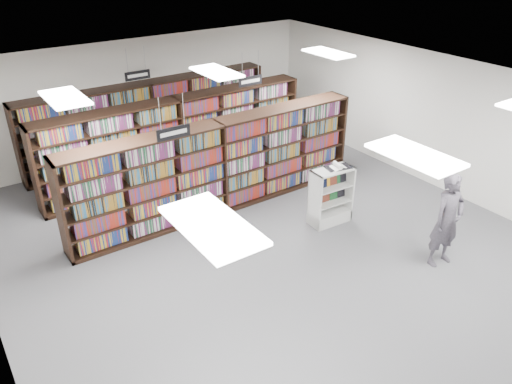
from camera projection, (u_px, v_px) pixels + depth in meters
floor at (273, 249)px, 10.06m from camera, size 12.00×12.00×0.00m
ceiling at (276, 94)px, 8.55m from camera, size 10.00×12.00×0.10m
wall_back at (144, 98)px, 13.66m from camera, size 10.00×0.10×3.20m
wall_right at (444, 124)px, 11.81m from camera, size 0.10×12.00×3.20m
bookshelf_row_near at (220, 167)px, 11.01m from camera, size 7.00×0.60×2.10m
bookshelf_row_mid at (179, 139)px, 12.46m from camera, size 7.00×0.60×2.10m
bookshelf_row_far at (151, 120)px, 13.70m from camera, size 7.00×0.60×2.10m
aisle_sign_left at (173, 132)px, 8.84m from camera, size 0.65×0.02×0.80m
aisle_sign_right at (250, 80)px, 11.79m from camera, size 0.65×0.02×0.80m
aisle_sign_center at (137, 74)px, 12.24m from camera, size 0.65×0.02×0.80m
troffer_front_left at (212, 225)px, 4.89m from camera, size 0.60×1.20×0.04m
troffer_front_center at (415, 155)px, 6.39m from camera, size 0.60×1.20×0.04m
troffer_back_left at (65, 98)px, 8.52m from camera, size 0.60×1.20×0.04m
troffer_back_center at (216, 72)px, 10.02m from camera, size 0.60×1.20×0.04m
troffer_back_right at (328, 53)px, 11.52m from camera, size 0.60×1.20×0.04m
endcap_display at (329, 203)px, 10.81m from camera, size 0.94×0.51×1.27m
open_book at (338, 166)px, 10.44m from camera, size 0.60×0.43×0.12m
shopper at (447, 220)px, 9.23m from camera, size 0.73×0.51×1.89m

